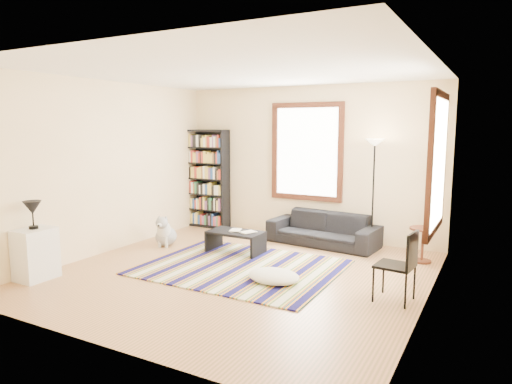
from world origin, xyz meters
The scene contains 21 objects.
floor centered at (0.00, 0.00, -0.05)m, with size 5.00×5.00×0.10m, color tan.
ceiling centered at (0.00, 0.00, 2.85)m, with size 5.00×5.00×0.10m, color white.
wall_back centered at (0.00, 2.55, 1.40)m, with size 5.00×0.10×2.80m, color beige.
wall_front centered at (0.00, -2.55, 1.40)m, with size 5.00×0.10×2.80m, color beige.
wall_left centered at (-2.55, 0.00, 1.40)m, with size 0.10×5.00×2.80m, color beige.
wall_right centered at (2.55, 0.00, 1.40)m, with size 0.10×5.00×2.80m, color beige.
window_back centered at (0.00, 2.47, 1.60)m, with size 1.20×0.06×1.60m, color white.
window_right centered at (2.47, 0.80, 1.60)m, with size 0.06×1.20×1.60m, color white.
rug centered at (-0.10, 0.22, 0.01)m, with size 2.78×2.22×0.02m, color #100D45.
sofa centered at (0.50, 2.05, 0.28)m, with size 1.93×0.75×0.56m, color black.
bookshelf centered at (-2.11, 2.32, 1.00)m, with size 0.90×0.30×2.00m, color black.
coffee_table centered at (-0.58, 0.87, 0.18)m, with size 0.90×0.50×0.36m, color black.
book_a centered at (-0.68, 0.87, 0.37)m, with size 0.23×0.17×0.02m, color beige.
book_b centered at (-0.43, 0.92, 0.37)m, with size 0.18×0.25×0.02m, color beige.
floor_cushion centered at (0.61, -0.13, 0.09)m, with size 0.71×0.54×0.18m, color white.
floor_lamp centered at (1.33, 2.15, 0.93)m, with size 0.30×0.30×1.86m, color black, non-canonical shape.
side_table centered at (2.20, 1.79, 0.27)m, with size 0.40×0.40×0.54m, color #4D2113.
folding_chair centered at (2.15, -0.02, 0.43)m, with size 0.42×0.40×0.86m, color black.
white_cabinet centered at (-2.30, -1.54, 0.35)m, with size 0.38×0.50×0.70m, color white.
table_lamp centered at (-2.30, -1.54, 0.89)m, with size 0.24×0.24×0.38m, color black, non-canonical shape.
dog centered at (-1.90, 0.70, 0.27)m, with size 0.38×0.53×0.53m, color silver, non-canonical shape.
Camera 1 is at (3.19, -5.39, 2.07)m, focal length 32.00 mm.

